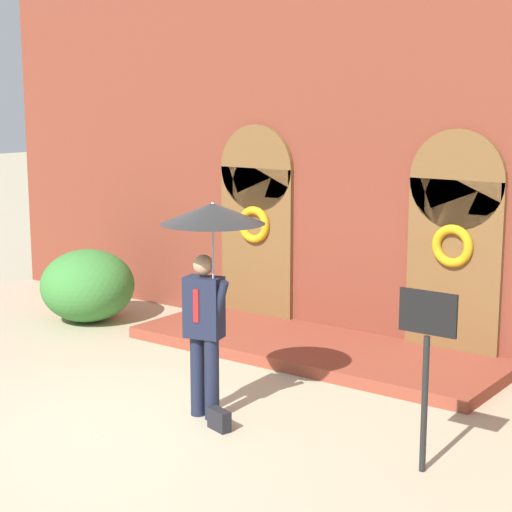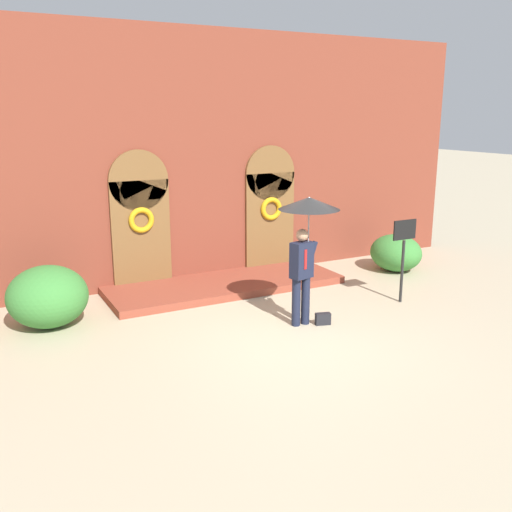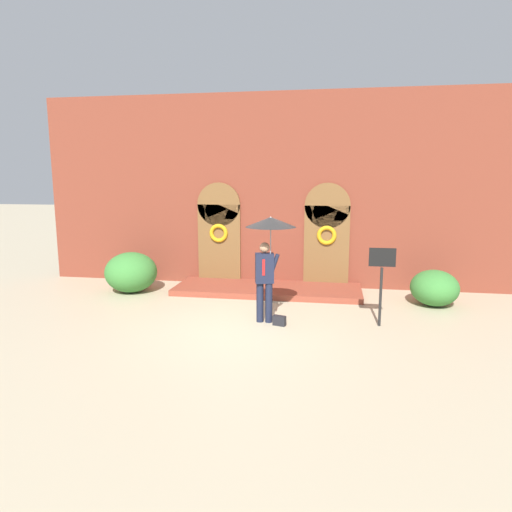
# 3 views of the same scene
# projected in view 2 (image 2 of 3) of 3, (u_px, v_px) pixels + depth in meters

# --- Properties ---
(ground_plane) EXTENTS (80.00, 80.00, 0.00)m
(ground_plane) POSITION_uv_depth(u_px,v_px,m) (297.00, 334.00, 10.06)
(ground_plane) COLOR tan
(building_facade) EXTENTS (14.00, 2.30, 5.60)m
(building_facade) POSITION_uv_depth(u_px,v_px,m) (204.00, 163.00, 12.97)
(building_facade) COLOR brown
(building_facade) RESTS_ON ground
(person_with_umbrella) EXTENTS (1.10, 1.10, 2.36)m
(person_with_umbrella) POSITION_uv_depth(u_px,v_px,m) (307.00, 222.00, 10.11)
(person_with_umbrella) COLOR #191E33
(person_with_umbrella) RESTS_ON ground
(handbag) EXTENTS (0.30, 0.19, 0.22)m
(handbag) POSITION_uv_depth(u_px,v_px,m) (323.00, 319.00, 10.50)
(handbag) COLOR black
(handbag) RESTS_ON ground
(sign_post) EXTENTS (0.56, 0.06, 1.72)m
(sign_post) POSITION_uv_depth(u_px,v_px,m) (404.00, 247.00, 11.51)
(sign_post) COLOR black
(sign_post) RESTS_ON ground
(shrub_left) EXTENTS (1.44, 1.46, 1.13)m
(shrub_left) POSITION_uv_depth(u_px,v_px,m) (48.00, 296.00, 10.34)
(shrub_left) COLOR #387A33
(shrub_left) RESTS_ON ground
(shrub_right) EXTENTS (1.18, 1.33, 0.90)m
(shrub_right) POSITION_uv_depth(u_px,v_px,m) (396.00, 253.00, 14.01)
(shrub_right) COLOR #387A33
(shrub_right) RESTS_ON ground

